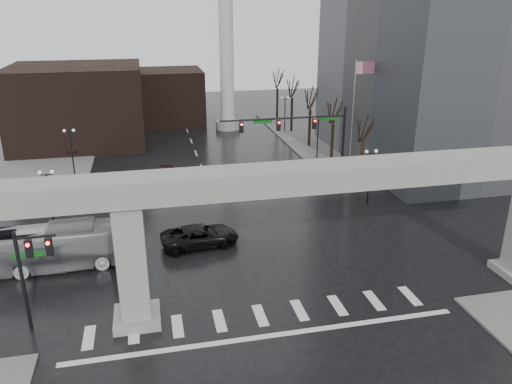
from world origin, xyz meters
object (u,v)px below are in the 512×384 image
(far_car, at_px, (165,174))
(city_bus, at_px, (56,247))
(signal_mast_arm, at_px, (306,132))
(pickup_truck, at_px, (200,236))

(far_car, bearing_deg, city_bus, -107.48)
(signal_mast_arm, distance_m, city_bus, 24.41)
(pickup_truck, distance_m, city_bus, 10.01)
(signal_mast_arm, height_order, far_car, signal_mast_arm)
(pickup_truck, bearing_deg, signal_mast_arm, -55.80)
(city_bus, bearing_deg, signal_mast_arm, -63.60)
(city_bus, bearing_deg, far_car, -26.97)
(far_car, bearing_deg, signal_mast_arm, -15.02)
(signal_mast_arm, relative_size, far_car, 2.78)
(far_car, bearing_deg, pickup_truck, -75.15)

